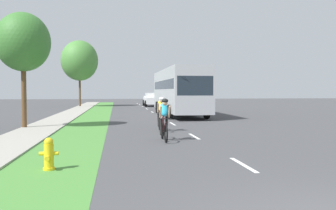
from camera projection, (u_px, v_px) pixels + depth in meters
ground_plane at (162, 118)px, 24.23m from camera, size 120.00×120.00×0.00m
grass_verge at (93, 119)px, 23.55m from camera, size 2.27×70.00×0.01m
sidewalk_concrete at (60, 119)px, 23.24m from camera, size 1.97×70.00×0.10m
lane_markings_center at (156, 114)px, 28.19m from camera, size 0.12×52.20×0.01m
fire_hydrant_yellow at (49, 154)px, 8.21m from camera, size 0.44×0.38×0.76m
cyclist_lead at (164, 119)px, 13.01m from camera, size 0.42×1.72×1.58m
cyclist_trailing at (161, 114)px, 16.08m from camera, size 0.42×1.72×1.58m
bus_silver at (179, 89)px, 27.03m from camera, size 2.78×11.60×3.48m
pickup_white at (153, 99)px, 43.00m from camera, size 2.22×5.10×1.64m
street_tree_near at (23, 42)px, 17.36m from camera, size 2.64×2.64×5.73m
street_tree_far at (80, 61)px, 42.17m from camera, size 4.39×4.39×7.93m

